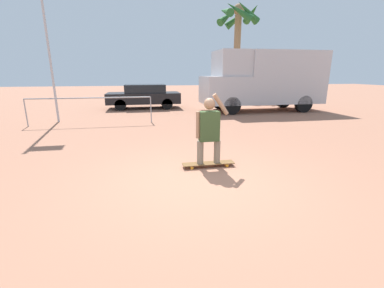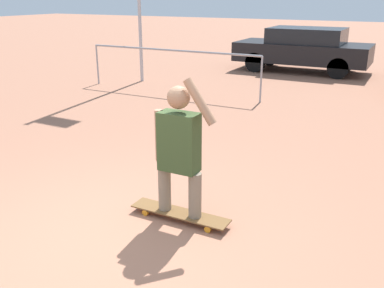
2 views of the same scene
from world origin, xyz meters
name	(u,v)px [view 1 (image 1 of 2)]	position (x,y,z in m)	size (l,w,h in m)	color
ground_plane	(198,181)	(0.00, 0.00, 0.00)	(80.00, 80.00, 0.00)	#A36B51
skateboard	(208,163)	(0.39, 0.71, 0.07)	(1.14, 0.24, 0.09)	brown
person_skateboarder	(209,128)	(0.39, 0.71, 0.87)	(0.70, 0.24, 1.50)	gray
camper_van	(264,79)	(5.49, 8.66, 1.69)	(6.34, 2.28, 3.09)	black
parked_car_black	(144,96)	(-0.84, 10.92, 0.73)	(4.12, 1.79, 1.37)	black
palm_tree_near_van	(238,25)	(6.71, 16.35, 5.67)	(3.13, 3.41, 7.25)	#8E704C
flagpole	(47,25)	(-4.41, 7.18, 3.76)	(0.93, 0.12, 6.54)	#B7B7BC
plaza_railing_segment	(90,101)	(-2.98, 6.29, 0.91)	(4.74, 0.05, 1.08)	#99999E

